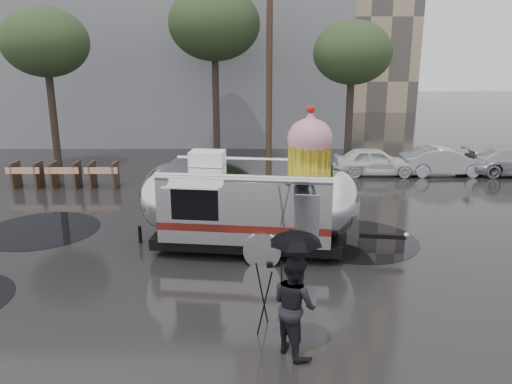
{
  "coord_description": "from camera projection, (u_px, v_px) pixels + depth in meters",
  "views": [
    {
      "loc": [
        1.87,
        -8.97,
        5.12
      ],
      "look_at": [
        1.89,
        3.66,
        1.57
      ],
      "focal_mm": 35.0,
      "sensor_mm": 36.0,
      "label": 1
    }
  ],
  "objects": [
    {
      "name": "barricade_row",
      "position": [
        65.0,
        174.0,
        19.46
      ],
      "size": [
        4.3,
        0.8,
        1.0
      ],
      "color": "#473323",
      "rests_on": "ground"
    },
    {
      "name": "parked_cars",
      "position": [
        486.0,
        159.0,
        21.39
      ],
      "size": [
        13.2,
        1.9,
        1.5
      ],
      "color": "silver",
      "rests_on": "ground"
    },
    {
      "name": "grey_building",
      "position": [
        162.0,
        29.0,
        31.36
      ],
      "size": [
        22.0,
        12.0,
        13.0
      ],
      "primitive_type": "cube",
      "color": "slate",
      "rests_on": "ground"
    },
    {
      "name": "utility_pole",
      "position": [
        269.0,
        64.0,
        22.24
      ],
      "size": [
        1.6,
        0.28,
        9.0
      ],
      "color": "#473323",
      "rests_on": "ground"
    },
    {
      "name": "tree_mid",
      "position": [
        214.0,
        24.0,
        22.74
      ],
      "size": [
        4.2,
        4.2,
        8.03
      ],
      "color": "#382D26",
      "rests_on": "ground"
    },
    {
      "name": "tripod",
      "position": [
        270.0,
        291.0,
        9.32
      ],
      "size": [
        0.53,
        0.58,
        1.4
      ],
      "rotation": [
        0.0,
        0.0,
        0.1
      ],
      "color": "black",
      "rests_on": "ground"
    },
    {
      "name": "person_right",
      "position": [
        294.0,
        305.0,
        8.6
      ],
      "size": [
        0.88,
        1.0,
        1.82
      ],
      "primitive_type": "imported",
      "rotation": [
        0.0,
        0.0,
        2.14
      ],
      "color": "black",
      "rests_on": "ground"
    },
    {
      "name": "airstream_trailer",
      "position": [
        252.0,
        199.0,
        13.15
      ],
      "size": [
        7.26,
        3.01,
        3.93
      ],
      "rotation": [
        0.0,
        0.0,
        -0.12
      ],
      "color": "silver",
      "rests_on": "ground"
    },
    {
      "name": "tree_left",
      "position": [
        45.0,
        43.0,
        21.04
      ],
      "size": [
        3.64,
        3.64,
        6.95
      ],
      "color": "#382D26",
      "rests_on": "ground"
    },
    {
      "name": "ground",
      "position": [
        162.0,
        316.0,
        10.01
      ],
      "size": [
        120.0,
        120.0,
        0.0
      ],
      "primitive_type": "plane",
      "color": "black",
      "rests_on": "ground"
    },
    {
      "name": "tree_right",
      "position": [
        352.0,
        54.0,
        21.17
      ],
      "size": [
        3.36,
        3.36,
        6.42
      ],
      "color": "#382D26",
      "rests_on": "ground"
    },
    {
      "name": "puddles",
      "position": [
        145.0,
        249.0,
        13.46
      ],
      "size": [
        12.74,
        7.6,
        0.01
      ],
      "color": "black",
      "rests_on": "ground"
    },
    {
      "name": "umbrella_black",
      "position": [
        296.0,
        251.0,
        8.32
      ],
      "size": [
        1.09,
        1.09,
        2.29
      ],
      "color": "black",
      "rests_on": "ground"
    }
  ]
}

